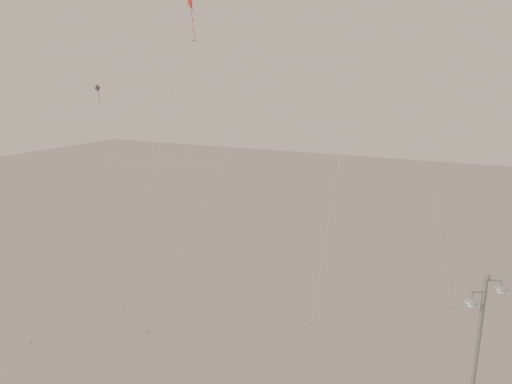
% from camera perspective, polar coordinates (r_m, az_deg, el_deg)
% --- Properties ---
extents(street_lamp, '(1.48, 1.03, 8.18)m').
position_cam_1_polar(street_lamp, '(22.55, 23.82, -17.60)').
color(street_lamp, '#999DA2').
rests_on(street_lamp, ground).
extents(kite_1, '(10.56, 1.95, 22.08)m').
position_cam_1_polar(kite_1, '(25.71, 2.89, 17.76)').
color(kite_1, '#282222').
rests_on(kite_1, ground).
extents(kite_3, '(6.64, 9.24, 19.25)m').
position_cam_1_polar(kite_3, '(24.28, -12.58, 10.91)').
color(kite_3, '#A01B17').
rests_on(kite_3, ground).
extents(kite_6, '(3.27, 10.40, 14.91)m').
position_cam_1_polar(kite_6, '(36.70, -19.34, 4.40)').
color(kite_6, '#282222').
rests_on(kite_6, ground).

